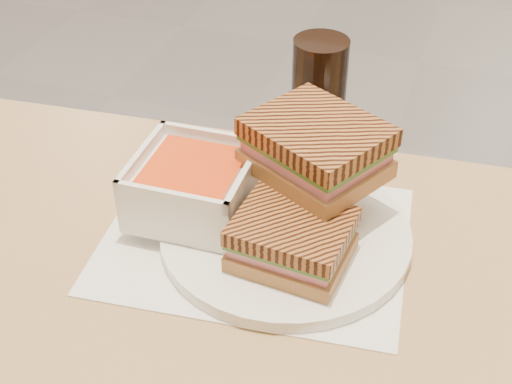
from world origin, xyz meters
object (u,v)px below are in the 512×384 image
(plate, at_px, (285,233))
(panini_lower, at_px, (292,239))
(cola_glass, at_px, (318,95))
(soup_bowl, at_px, (194,187))

(plate, bearing_deg, panini_lower, -65.98)
(plate, distance_m, panini_lower, 0.06)
(plate, relative_size, cola_glass, 1.86)
(plate, height_order, panini_lower, panini_lower)
(soup_bowl, relative_size, cola_glass, 0.88)
(plate, relative_size, panini_lower, 2.24)
(soup_bowl, distance_m, cola_glass, 0.22)
(panini_lower, bearing_deg, plate, 114.02)
(cola_glass, bearing_deg, soup_bowl, -114.21)
(panini_lower, distance_m, cola_glass, 0.24)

